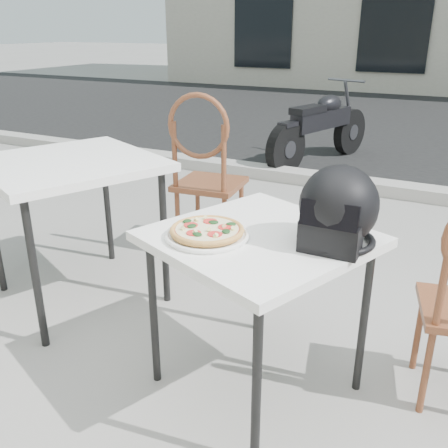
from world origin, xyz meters
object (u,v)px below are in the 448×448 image
at_px(cafe_table_main, 259,250).
at_px(plate, 207,235).
at_px(cafe_chair_side, 205,167).
at_px(motorcycle, 321,128).
at_px(pizza, 207,230).
at_px(cafe_table_side, 70,173).
at_px(helmet, 338,211).

distance_m(cafe_table_main, plate, 0.23).
height_order(cafe_table_main, plate, plate).
relative_size(cafe_chair_side, motorcycle, 0.62).
height_order(pizza, cafe_table_side, cafe_table_side).
xyz_separation_m(cafe_table_main, cafe_table_side, (-1.26, 0.27, 0.09)).
height_order(pizza, motorcycle, motorcycle).
bearing_deg(cafe_chair_side, motorcycle, -95.71).
bearing_deg(cafe_table_side, cafe_table_main, -12.04).
height_order(cafe_table_main, motorcycle, motorcycle).
bearing_deg(cafe_table_side, pizza, -19.88).
bearing_deg(cafe_chair_side, helmet, 130.88).
distance_m(cafe_chair_side, motorcycle, 2.85).
xyz_separation_m(pizza, motorcycle, (-0.75, 4.11, -0.36)).
relative_size(cafe_table_side, cafe_chair_side, 1.03).
bearing_deg(plate, pizza, 96.89).
distance_m(cafe_table_side, cafe_chair_side, 0.96).
bearing_deg(pizza, cafe_table_side, 160.12).
bearing_deg(cafe_table_side, motorcycle, 84.87).
bearing_deg(pizza, plate, -83.11).
bearing_deg(plate, motorcycle, 100.36).
distance_m(cafe_table_main, cafe_chair_side, 1.46).
height_order(plate, pizza, pizza).
relative_size(plate, helmet, 1.20).
height_order(cafe_table_main, helmet, helmet).
bearing_deg(cafe_table_main, cafe_table_side, 167.96).
distance_m(plate, cafe_table_side, 1.16).
bearing_deg(cafe_table_side, plate, -19.89).
distance_m(plate, pizza, 0.02).
relative_size(cafe_table_main, cafe_table_side, 0.86).
xyz_separation_m(cafe_table_main, helmet, (0.30, 0.05, 0.20)).
relative_size(plate, cafe_table_side, 0.32).
height_order(pizza, cafe_chair_side, cafe_chair_side).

